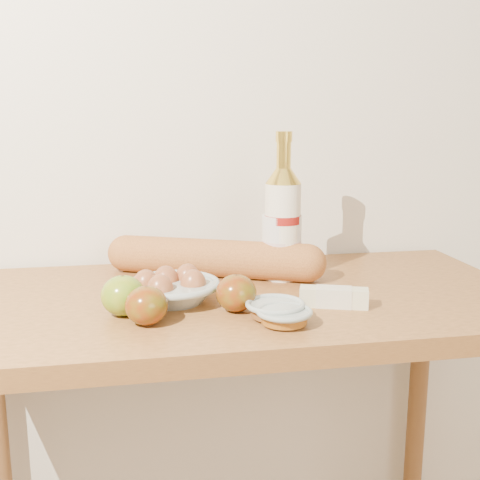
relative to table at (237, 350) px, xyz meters
name	(u,v)px	position (x,y,z in m)	size (l,w,h in m)	color
back_wall	(214,98)	(0.00, 0.33, 0.52)	(3.50, 0.02, 2.60)	silver
table	(237,350)	(0.00, 0.00, 0.00)	(1.20, 0.60, 0.90)	#A76E36
bourbon_bottle	(283,220)	(0.12, 0.10, 0.26)	(0.08, 0.08, 0.33)	#F2E9CD
cream_bottle	(281,242)	(0.12, 0.11, 0.20)	(0.10, 0.10, 0.18)	silver
egg_bowl	(172,288)	(-0.13, -0.03, 0.15)	(0.24, 0.24, 0.07)	#94A29C
baguette	(214,258)	(-0.03, 0.14, 0.17)	(0.50, 0.28, 0.08)	#C47A3C
apple_yellowgreen	(123,295)	(-0.23, -0.09, 0.16)	(0.09, 0.09, 0.08)	olive
apple_redgreen_front	(146,305)	(-0.19, -0.15, 0.16)	(0.08, 0.08, 0.07)	#900708
apple_redgreen_right	(236,293)	(-0.02, -0.11, 0.16)	(0.09, 0.09, 0.07)	#90070A
sugar_bowl	(275,309)	(0.04, -0.16, 0.14)	(0.14, 0.14, 0.03)	#97A59F
syrup_bowl	(284,317)	(0.05, -0.19, 0.14)	(0.13, 0.13, 0.03)	#929F99
butter_stick	(334,297)	(0.17, -0.11, 0.14)	(0.13, 0.08, 0.04)	beige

